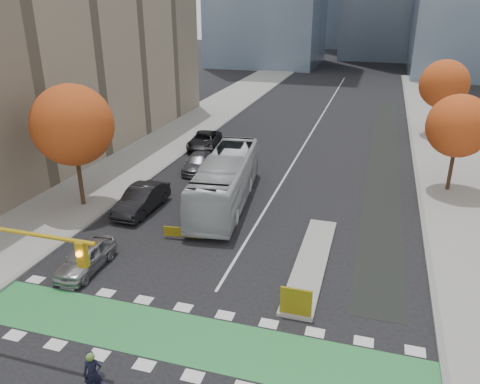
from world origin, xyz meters
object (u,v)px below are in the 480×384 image
Objects in this scene: tree_east_far at (444,84)px; parked_car_c at (198,163)px; parked_car_d at (204,140)px; tree_east_near at (459,126)px; parked_car_a at (86,257)px; hazard_board at (296,302)px; bus at (226,180)px; parked_car_b at (142,199)px; tree_west at (73,125)px.

tree_east_far is 26.45m from parked_car_c.
parked_car_c is at bearing -81.54° from parked_car_d.
tree_east_near is 16.01m from tree_east_far.
tree_east_far is 38.65m from parked_car_a.
hazard_board is 0.18× the size of tree_east_far.
bus is 7.19m from parked_car_c.
parked_car_a is 22.05m from parked_car_d.
parked_car_b reaches higher than parked_car_d.
tree_east_far is 1.86× the size of parked_car_a.
parked_car_c is at bearing 123.75° from hazard_board.
tree_west is at bearing -173.06° from parked_car_b.
tree_west is 11.29m from parked_car_c.
bus is (-6.88, 11.06, 0.88)m from hazard_board.
hazard_board is 0.26× the size of parked_car_d.
tree_east_far is 1.66× the size of parked_car_c.
parked_car_b is at bearing -92.92° from parked_car_d.
tree_east_near is at bearing -20.69° from parked_car_d.
parked_car_d is (-20.89, 4.98, -4.11)m from tree_east_near.
parked_car_d is at bearing 95.76° from parked_car_b.
bus is 2.36× the size of parked_car_b.
parked_car_b reaches higher than hazard_board.
parked_car_d is (-1.11, 14.57, -0.09)m from parked_car_b.
tree_east_far reaches higher than parked_car_a.
parked_car_a is 15.93m from parked_car_c.
parked_car_b is (-19.77, -9.59, -4.02)m from tree_east_near.
parked_car_a is (-4.22, -10.26, -0.98)m from bus.
tree_east_near is 25.90m from parked_car_a.
tree_west reaches higher than tree_east_far.
parked_car_b is at bearing -154.13° from tree_east_near.
parked_car_d is at bearing 97.77° from parked_car_c.
tree_east_near is 22.34m from parked_car_b.
hazard_board is at bearing -25.99° from tree_west.
tree_west is (-16.00, 7.80, 4.82)m from hazard_board.
tree_east_far is at bearing 46.70° from tree_west.
tree_east_near is 1.31× the size of parked_car_d.
tree_east_near is at bearing -91.79° from tree_east_far.
tree_east_near is at bearing 39.89° from parked_car_a.
tree_west is 1.16× the size of tree_east_near.
parked_car_b is 14.61m from parked_car_d.
bus is (9.12, 3.26, -3.94)m from tree_west.
tree_east_near is 1.72× the size of parked_car_a.
tree_east_far is at bearing 88.21° from tree_east_near.
hazard_board reaches higher than parked_car_c.
hazard_board is 35.13m from tree_east_far.
parked_car_d is at bearing 92.87° from parked_car_a.
parked_car_b is at bearing 5.54° from tree_west.
parked_car_a is (-19.59, -33.00, -4.54)m from tree_east_far.
parked_car_a is 0.81× the size of parked_car_b.
parked_car_b is 1.11× the size of parked_car_c.
tree_west reaches higher than bus.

